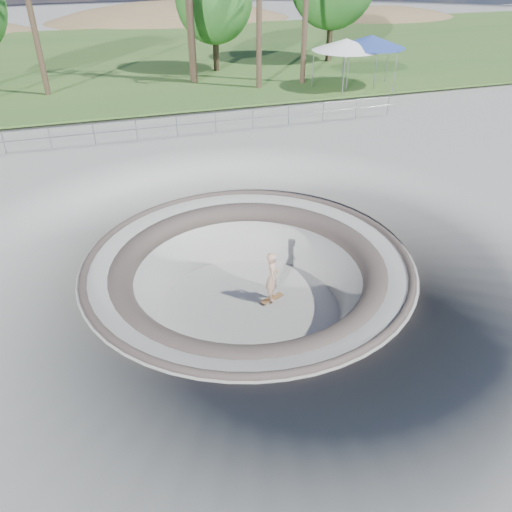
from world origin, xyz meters
The scene contains 9 objects.
ground centered at (0.00, 0.00, 0.00)m, with size 180.00×180.00×0.00m, color gray.
skate_bowl centered at (0.00, 0.00, -1.83)m, with size 14.00×14.00×4.10m.
grass_strip centered at (0.00, 34.00, 0.22)m, with size 180.00×36.00×0.12m.
distant_hills centered at (3.78, 57.17, -7.02)m, with size 103.20×45.00×28.60m.
safety_railing centered at (0.00, 12.00, 0.69)m, with size 25.00×0.06×1.03m.
skateboard centered at (0.88, 0.15, -1.83)m, with size 0.90×0.54×0.09m.
skater centered at (0.88, 0.15, -0.92)m, with size 0.65×0.42×1.78m, color tan.
canopy_white centered at (12.18, 18.00, 2.97)m, with size 5.79×5.79×3.07m.
canopy_blue centered at (13.95, 18.00, 3.09)m, with size 5.92×5.92×3.21m.
Camera 1 is at (-3.86, -12.62, 8.38)m, focal length 35.00 mm.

